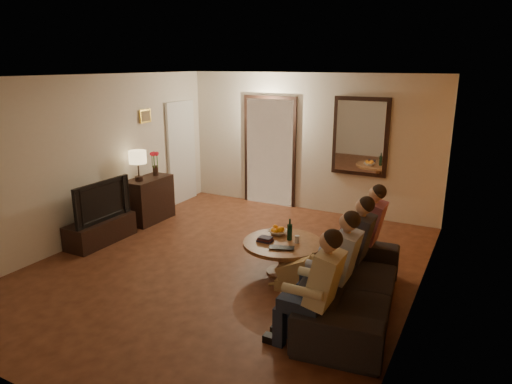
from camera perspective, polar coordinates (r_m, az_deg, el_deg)
The scene contains 33 objects.
floor at distance 6.54m, azimuth -3.60°, elevation -9.19°, with size 5.00×6.00×0.01m, color #482113.
ceiling at distance 5.93m, azimuth -4.04°, elevation 14.22°, with size 5.00×6.00×0.01m, color white.
back_wall at distance 8.75m, azimuth 6.55°, elevation 6.09°, with size 5.00×0.02×2.60m, color beige.
front_wall at distance 4.00m, azimuth -27.03°, elevation -7.41°, with size 5.00×0.02×2.60m, color beige.
left_wall at distance 7.69m, azimuth -19.95°, elevation 3.90°, with size 0.02×6.00×2.60m, color beige.
right_wall at distance 5.29m, azimuth 19.99°, elevation -1.20°, with size 0.02×6.00×2.60m, color beige.
orange_accent at distance 5.29m, azimuth 19.88°, elevation -1.18°, with size 0.01×6.00×2.60m, color #CA5922.
kitchen_doorway at distance 9.09m, azimuth 1.74°, elevation 4.95°, with size 1.00×0.06×2.10m, color #FFE0A5.
door_trim at distance 9.08m, azimuth 1.71°, elevation 4.94°, with size 1.12×0.04×2.22m, color black.
fridge_glimpse at distance 9.02m, azimuth 3.18°, elevation 3.88°, with size 0.45×0.03×1.70m, color silver.
mirror_frame at distance 8.37m, azimuth 12.91°, elevation 6.75°, with size 1.00×0.05×1.40m, color black.
mirror_glass at distance 8.35m, azimuth 12.86°, elevation 6.73°, with size 0.86×0.02×1.26m, color white.
white_door at distance 9.38m, azimuth -9.30°, elevation 4.91°, with size 0.06×0.85×2.04m, color white.
framed_art at distance 8.50m, azimuth -13.68°, elevation 9.22°, with size 0.03×0.28×0.24m, color #B28C33.
art_canvas at distance 8.49m, azimuth -13.61°, elevation 9.22°, with size 0.01×0.22×0.18m, color brown.
dresser at distance 8.43m, azimuth -13.21°, elevation -0.91°, with size 0.45×0.89×0.79m, color black.
table_lamp at distance 8.10m, azimuth -14.51°, elevation 3.22°, with size 0.30×0.30×0.54m, color beige, non-canonical shape.
flower_vase at distance 8.44m, azimuth -12.50°, elevation 3.48°, with size 0.14×0.14×0.44m, color red, non-canonical shape.
tv_stand at distance 7.69m, azimuth -18.84°, elevation -4.60°, with size 0.45×1.15×0.38m, color black.
tv at distance 7.54m, azimuth -19.18°, elevation -0.98°, with size 0.14×1.10×0.63m, color black.
sofa at distance 5.41m, azimuth 12.02°, elevation -11.29°, with size 0.88×2.25×0.66m, color black.
person_a at distance 4.54m, azimuth 7.74°, elevation -12.74°, with size 0.60×0.40×1.20m, color tan, non-canonical shape.
person_b at distance 5.05m, azimuth 10.14°, elevation -9.77°, with size 0.60×0.40×1.20m, color tan, non-canonical shape.
person_c at distance 5.58m, azimuth 12.05°, elevation -7.34°, with size 0.60×0.40×1.20m, color tan, non-canonical shape.
person_d at distance 6.12m, azimuth 13.62°, elevation -5.33°, with size 0.60×0.40×1.20m, color tan, non-canonical shape.
dog at distance 5.74m, azimuth 4.97°, elevation -9.87°, with size 0.56×0.24×0.56m, color #A97A4E, non-canonical shape.
coffee_table at distance 6.25m, azimuth 3.37°, elevation -8.13°, with size 1.08×1.08×0.45m, color brown.
bowl at distance 6.41m, azimuth 2.76°, elevation -5.03°, with size 0.26×0.26×0.06m, color white.
oranges at distance 6.39m, azimuth 2.76°, elevation -4.46°, with size 0.20×0.20×0.08m, color orange, non-canonical shape.
wine_bottle at distance 6.18m, azimuth 4.24°, elevation -4.66°, with size 0.07×0.07×0.31m, color black, non-canonical shape.
wine_glass at distance 6.12m, azimuth 5.15°, elevation -5.91°, with size 0.06×0.06×0.10m, color silver.
book_stack at distance 6.16m, azimuth 1.15°, elevation -5.88°, with size 0.20×0.15×0.07m, color black, non-canonical shape.
laptop at distance 5.89m, azimuth 3.16°, elevation -7.18°, with size 0.33×0.21×0.03m, color black.
Camera 1 is at (3.11, -5.04, 2.76)m, focal length 32.00 mm.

